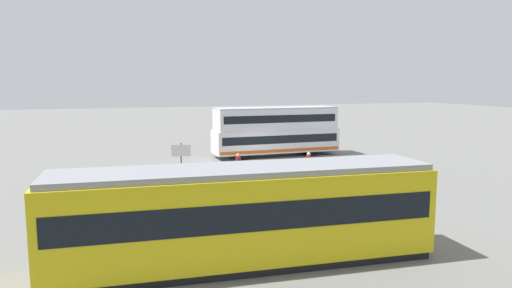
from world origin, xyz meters
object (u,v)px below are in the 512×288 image
(pedestrian_near_railing, at_px, (238,166))
(pedestrian_crossing, at_px, (309,164))
(tram_yellow, at_px, (245,214))
(double_decker_bus, at_px, (276,131))
(info_sign, at_px, (181,156))

(pedestrian_near_railing, relative_size, pedestrian_crossing, 1.00)
(pedestrian_crossing, bearing_deg, pedestrian_near_railing, -12.41)
(pedestrian_crossing, bearing_deg, tram_yellow, 55.95)
(double_decker_bus, bearing_deg, pedestrian_near_railing, 56.40)
(double_decker_bus, xyz_separation_m, pedestrian_crossing, (1.60, 9.70, -1.00))
(pedestrian_near_railing, height_order, info_sign, info_sign)
(tram_yellow, distance_m, pedestrian_crossing, 13.71)
(pedestrian_near_railing, xyz_separation_m, info_sign, (3.38, -0.41, 0.72))
(double_decker_bus, distance_m, tram_yellow, 23.00)
(pedestrian_crossing, relative_size, info_sign, 0.71)
(pedestrian_near_railing, relative_size, info_sign, 0.70)
(pedestrian_near_railing, bearing_deg, info_sign, -6.91)
(pedestrian_crossing, bearing_deg, info_sign, -9.99)
(double_decker_bus, height_order, tram_yellow, double_decker_bus)
(tram_yellow, bearing_deg, double_decker_bus, -113.75)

